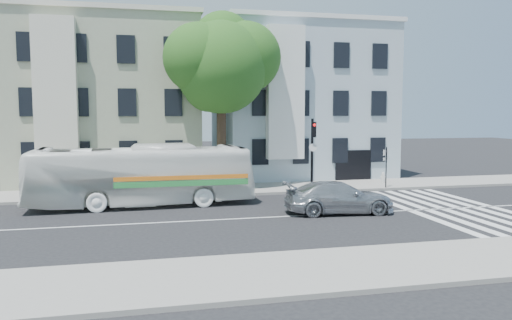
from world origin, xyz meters
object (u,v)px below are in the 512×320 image
object	(u,v)px
bus	(142,175)
fire_hydrant	(383,177)
sedan	(339,197)
traffic_signal	(313,145)

from	to	relation	value
bus	fire_hydrant	xyz separation A→B (m)	(15.65, 4.16, -1.08)
sedan	traffic_signal	xyz separation A→B (m)	(0.68, 5.72, 2.10)
sedan	traffic_signal	size ratio (longest dim) A/B	1.18
sedan	fire_hydrant	size ratio (longest dim) A/B	7.66
bus	traffic_signal	size ratio (longest dim) A/B	2.56
bus	fire_hydrant	distance (m)	16.23
sedan	fire_hydrant	bearing A→B (deg)	-33.49
bus	sedan	distance (m)	10.00
bus	sedan	size ratio (longest dim) A/B	2.18
bus	fire_hydrant	world-z (taller)	bus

